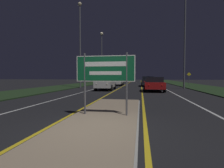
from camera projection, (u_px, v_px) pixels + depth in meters
ground_plane at (94, 131)px, 4.84m from camera, size 160.00×160.00×0.00m
median_island at (105, 116)px, 6.44m from camera, size 2.46×8.79×0.10m
verge_left at (68, 86)px, 26.10m from camera, size 5.00×100.00×0.08m
verge_right at (204, 88)px, 23.01m from camera, size 5.00×100.00×0.08m
centre_line_yellow_left at (125, 85)px, 29.72m from camera, size 0.12×70.00×0.01m
centre_line_yellow_right at (142, 85)px, 29.25m from camera, size 0.12×70.00×0.01m
lane_line_white_left at (109, 85)px, 30.17m from camera, size 0.12×70.00×0.01m
lane_line_white_right at (159, 86)px, 28.80m from camera, size 0.12×70.00×0.01m
edge_line_white_left at (92, 85)px, 30.65m from camera, size 0.10×70.00×0.01m
edge_line_white_right at (178, 86)px, 28.32m from camera, size 0.10×70.00×0.01m
highway_sign at (105, 71)px, 6.36m from camera, size 2.17×0.07×2.27m
streetlight_left_near at (80, 37)px, 22.66m from camera, size 0.48×0.48×11.09m
streetlight_left_far at (102, 48)px, 33.86m from camera, size 0.63×0.63×10.09m
streetlight_right_near at (185, 28)px, 20.85m from camera, size 0.56×0.56×11.43m
car_receding_0 at (154, 84)px, 17.63m from camera, size 2.00×4.11×1.46m
car_receding_1 at (148, 81)px, 26.86m from camera, size 1.98×4.79×1.51m
car_approaching_0 at (106, 83)px, 19.46m from camera, size 1.86×4.35×1.47m
car_approaching_1 at (117, 81)px, 28.76m from camera, size 1.99×4.07×1.46m
warning_sign at (189, 78)px, 26.42m from camera, size 0.60×0.06×2.06m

